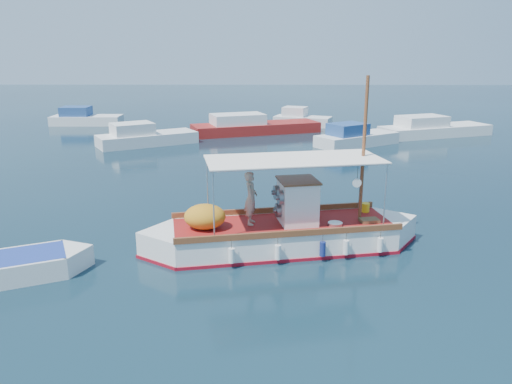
{
  "coord_description": "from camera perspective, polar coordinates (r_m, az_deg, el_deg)",
  "views": [
    {
      "loc": [
        -0.26,
        -16.31,
        6.47
      ],
      "look_at": [
        -0.43,
        0.0,
        1.8
      ],
      "focal_mm": 35.0,
      "sensor_mm": 36.0,
      "label": 1
    }
  ],
  "objects": [
    {
      "name": "ground",
      "position": [
        17.55,
        1.4,
        -5.65
      ],
      "size": [
        160.0,
        160.0,
        0.0
      ],
      "primitive_type": "plane",
      "color": "black",
      "rests_on": "ground"
    },
    {
      "name": "bg_boat_far_w",
      "position": [
        47.32,
        -18.99,
        7.88
      ],
      "size": [
        6.07,
        2.45,
        1.8
      ],
      "rotation": [
        0.0,
        0.0,
        0.02
      ],
      "color": "silver",
      "rests_on": "ground"
    },
    {
      "name": "bg_boat_e",
      "position": [
        41.13,
        19.49,
        6.73
      ],
      "size": [
        9.18,
        5.5,
        1.8
      ],
      "rotation": [
        0.0,
        0.0,
        0.35
      ],
      "color": "silver",
      "rests_on": "ground"
    },
    {
      "name": "bg_boat_n",
      "position": [
        40.04,
        -0.44,
        7.41
      ],
      "size": [
        10.48,
        6.06,
        1.8
      ],
      "rotation": [
        0.0,
        0.0,
        0.35
      ],
      "color": "maroon",
      "rests_on": "ground"
    },
    {
      "name": "fishing_caique",
      "position": [
        16.82,
        2.89,
        -4.74
      ],
      "size": [
        9.46,
        3.87,
        5.87
      ],
      "rotation": [
        0.0,
        0.0,
        0.19
      ],
      "color": "white",
      "rests_on": "ground"
    },
    {
      "name": "bg_boat_ne",
      "position": [
        35.55,
        11.24,
        6.01
      ],
      "size": [
        6.29,
        5.14,
        1.8
      ],
      "rotation": [
        0.0,
        0.0,
        0.57
      ],
      "color": "silver",
      "rests_on": "ground"
    },
    {
      "name": "bg_boat_nw",
      "position": [
        35.97,
        -12.65,
        6.04
      ],
      "size": [
        7.06,
        5.5,
        1.8
      ],
      "rotation": [
        0.0,
        0.0,
        0.53
      ],
      "color": "silver",
      "rests_on": "ground"
    },
    {
      "name": "bg_boat_far_n",
      "position": [
        44.52,
        5.17,
        8.22
      ],
      "size": [
        5.27,
        3.54,
        1.8
      ],
      "rotation": [
        0.0,
        0.0,
        -0.35
      ],
      "color": "silver",
      "rests_on": "ground"
    }
  ]
}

